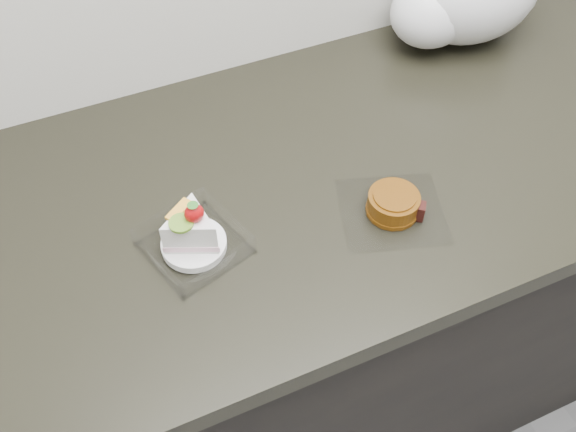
% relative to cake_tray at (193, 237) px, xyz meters
% --- Properties ---
extents(counter, '(2.04, 0.64, 0.90)m').
position_rel_cake_tray_xyz_m(counter, '(0.31, 0.07, -0.48)').
color(counter, black).
rests_on(counter, ground).
extents(cake_tray, '(0.16, 0.16, 0.10)m').
position_rel_cake_tray_xyz_m(cake_tray, '(0.00, 0.00, 0.00)').
color(cake_tray, white).
rests_on(cake_tray, counter).
extents(mooncake_wrap, '(0.20, 0.19, 0.04)m').
position_rel_cake_tray_xyz_m(mooncake_wrap, '(0.30, -0.06, -0.01)').
color(mooncake_wrap, white).
rests_on(mooncake_wrap, counter).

